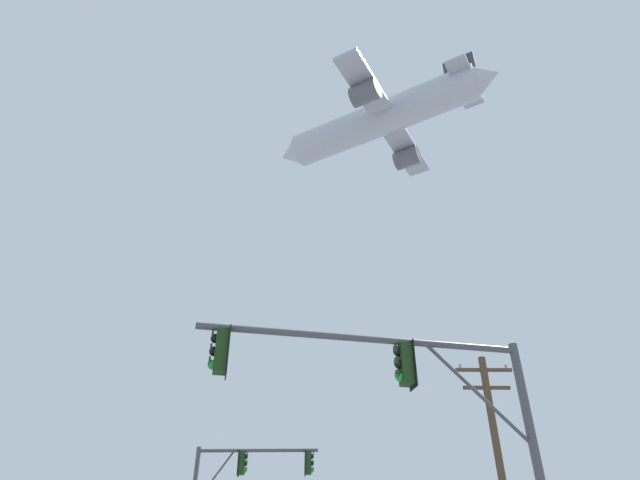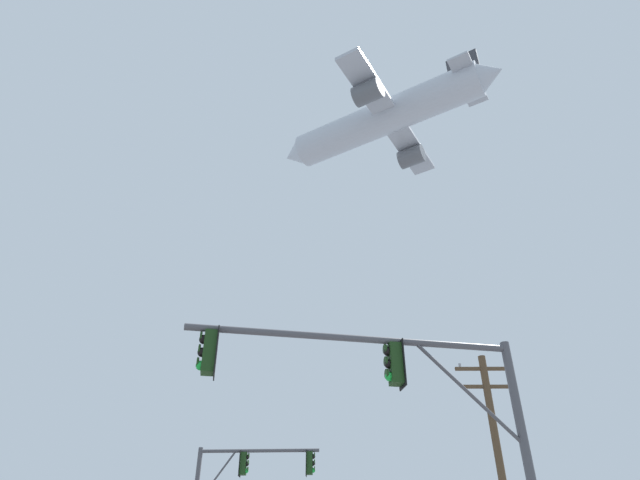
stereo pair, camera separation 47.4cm
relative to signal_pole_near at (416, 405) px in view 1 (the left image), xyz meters
The scene contains 3 objects.
signal_pole_near is the anchor object (origin of this frame).
utility_pole 9.99m from the signal_pole_near, 63.24° to the left, with size 2.20×0.28×9.26m.
airplane 43.74m from the signal_pole_near, 80.51° to the left, with size 21.24×16.40×6.29m.
Camera 1 is at (0.52, -3.06, 1.76)m, focal length 30.00 mm.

